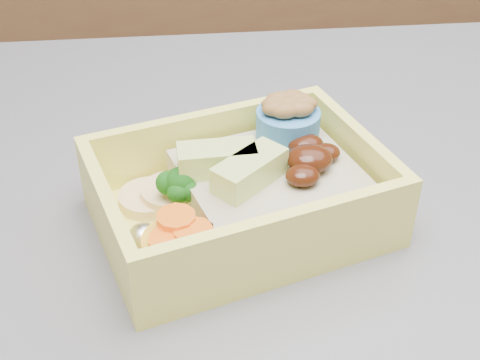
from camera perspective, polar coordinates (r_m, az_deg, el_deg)
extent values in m
cube|color=brown|center=(1.80, 0.16, 9.96)|extent=(3.20, 0.60, 0.90)
cube|color=#343439|center=(0.49, 16.50, -9.51)|extent=(1.24, 0.84, 0.04)
cube|color=#FDF868|center=(0.50, 0.00, -3.25)|extent=(0.24, 0.20, 0.01)
cube|color=#FDF868|center=(0.53, -2.91, 3.49)|extent=(0.20, 0.07, 0.05)
cube|color=#FDF868|center=(0.43, 3.61, -5.51)|extent=(0.20, 0.07, 0.05)
cube|color=#FDF868|center=(0.52, 9.86, 1.97)|extent=(0.05, 0.13, 0.05)
cube|color=#FDF868|center=(0.46, -11.19, -3.36)|extent=(0.05, 0.13, 0.05)
cube|color=tan|center=(0.49, 2.64, -0.71)|extent=(0.15, 0.14, 0.03)
ellipsoid|color=#341307|center=(0.48, 5.95, 1.81)|extent=(0.04, 0.04, 0.02)
ellipsoid|color=#341307|center=(0.50, 5.64, 3.03)|extent=(0.03, 0.03, 0.01)
ellipsoid|color=#341307|center=(0.47, 5.37, 0.38)|extent=(0.03, 0.03, 0.01)
ellipsoid|color=#341307|center=(0.50, 7.28, 2.34)|extent=(0.03, 0.02, 0.01)
cube|color=#D3F07D|center=(0.47, 0.83, 0.80)|extent=(0.06, 0.06, 0.02)
cube|color=#D3F07D|center=(0.48, -1.98, 1.79)|extent=(0.06, 0.03, 0.02)
cylinder|color=#79A85A|center=(0.49, -4.96, -2.09)|extent=(0.01, 0.01, 0.02)
sphere|color=#155212|center=(0.48, -5.08, -0.18)|extent=(0.02, 0.02, 0.02)
sphere|color=#155212|center=(0.49, -4.24, 0.14)|extent=(0.02, 0.02, 0.02)
sphere|color=#155212|center=(0.48, -6.17, -0.25)|extent=(0.02, 0.02, 0.02)
sphere|color=#155212|center=(0.48, -4.36, -0.93)|extent=(0.02, 0.02, 0.02)
sphere|color=#155212|center=(0.48, -5.30, -1.08)|extent=(0.02, 0.02, 0.02)
sphere|color=#155212|center=(0.49, -5.45, 0.14)|extent=(0.02, 0.02, 0.02)
cylinder|color=gold|center=(0.45, -5.20, -6.04)|extent=(0.05, 0.05, 0.02)
cylinder|color=orange|center=(0.44, -5.44, -4.47)|extent=(0.03, 0.03, 0.00)
cylinder|color=orange|center=(0.43, -6.10, -5.12)|extent=(0.03, 0.03, 0.00)
cylinder|color=orange|center=(0.44, -3.96, -4.43)|extent=(0.03, 0.03, 0.00)
cylinder|color=orange|center=(0.44, -5.49, -3.21)|extent=(0.03, 0.03, 0.00)
cylinder|color=tan|center=(0.51, -7.81, -1.57)|extent=(0.05, 0.05, 0.01)
cylinder|color=tan|center=(0.50, -5.92, -1.06)|extent=(0.05, 0.05, 0.01)
ellipsoid|color=silver|center=(0.52, -4.35, 0.48)|extent=(0.02, 0.02, 0.02)
ellipsoid|color=silver|center=(0.46, -8.22, -4.93)|extent=(0.02, 0.02, 0.02)
cylinder|color=#3E8AD5|center=(0.52, 4.11, 4.76)|extent=(0.05, 0.05, 0.02)
ellipsoid|color=brown|center=(0.51, 4.19, 6.39)|extent=(0.02, 0.02, 0.01)
ellipsoid|color=brown|center=(0.52, 4.98, 6.83)|extent=(0.02, 0.02, 0.01)
ellipsoid|color=brown|center=(0.51, 3.00, 6.49)|extent=(0.02, 0.02, 0.01)
ellipsoid|color=brown|center=(0.51, 5.11, 6.02)|extent=(0.02, 0.02, 0.01)
ellipsoid|color=brown|center=(0.50, 3.85, 5.90)|extent=(0.02, 0.02, 0.01)
ellipsoid|color=brown|center=(0.51, 5.49, 6.45)|extent=(0.02, 0.02, 0.01)
ellipsoid|color=brown|center=(0.52, 3.41, 6.91)|extent=(0.02, 0.02, 0.01)
ellipsoid|color=brown|center=(0.52, 4.47, 7.06)|extent=(0.02, 0.02, 0.01)
ellipsoid|color=brown|center=(0.51, 3.10, 6.10)|extent=(0.02, 0.02, 0.01)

